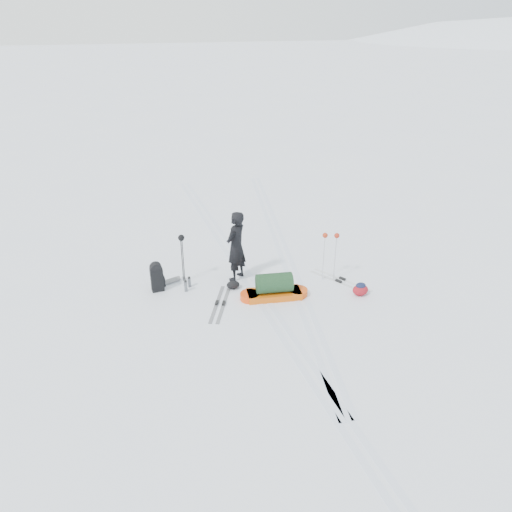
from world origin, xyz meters
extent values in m
plane|color=white|center=(0.00, 0.00, 0.00)|extent=(200.00, 200.00, 0.00)
ellipsoid|color=white|center=(90.00, 90.00, -75.00)|extent=(256.00, 192.00, 160.00)
cube|color=silver|center=(-0.12, 0.00, 0.00)|extent=(1.40, 17.97, 0.01)
cube|color=silver|center=(0.12, 0.00, 0.00)|extent=(1.40, 17.97, 0.01)
cube|color=silver|center=(1.28, 2.00, 0.00)|extent=(2.09, 13.88, 0.01)
cube|color=silver|center=(1.52, 2.00, 0.00)|extent=(2.09, 13.88, 0.01)
imported|color=black|center=(-0.33, 0.62, 0.95)|extent=(0.82, 0.81, 1.91)
cube|color=#CE550C|center=(0.36, -0.56, 0.08)|extent=(1.38, 0.68, 0.17)
cylinder|color=#D8480C|center=(0.97, -0.62, 0.08)|extent=(0.53, 0.53, 0.17)
cylinder|color=#E43F0D|center=(-0.25, -0.50, 0.08)|extent=(0.53, 0.53, 0.17)
cylinder|color=black|center=(0.36, -0.56, 0.41)|extent=(0.93, 0.57, 0.49)
cube|color=black|center=(-2.42, 0.53, 0.31)|extent=(0.33, 0.25, 0.62)
cylinder|color=black|center=(-2.42, 0.53, 0.64)|extent=(0.32, 0.24, 0.30)
cube|color=black|center=(-2.26, 0.56, 0.22)|extent=(0.09, 0.17, 0.27)
cylinder|color=slate|center=(-2.05, 0.83, 0.07)|extent=(0.50, 0.29, 0.13)
cylinder|color=black|center=(-1.72, 0.87, 0.63)|extent=(0.03, 0.03, 1.25)
cylinder|color=black|center=(-1.70, 0.79, 0.63)|extent=(0.03, 0.03, 1.25)
torus|color=black|center=(-1.72, 0.87, 0.10)|extent=(0.11, 0.11, 0.01)
torus|color=black|center=(-1.70, 0.79, 0.10)|extent=(0.11, 0.11, 0.01)
sphere|color=black|center=(-1.70, 0.82, 1.27)|extent=(0.17, 0.17, 0.17)
cylinder|color=silver|center=(1.87, -0.01, 0.64)|extent=(0.02, 0.02, 1.27)
cylinder|color=silver|center=(2.15, -0.11, 0.64)|extent=(0.02, 0.02, 1.27)
torus|color=silver|center=(1.87, -0.01, 0.10)|extent=(0.10, 0.10, 0.01)
torus|color=#B7B9BF|center=(2.15, -0.11, 0.10)|extent=(0.10, 0.10, 0.01)
sphere|color=maroon|center=(1.87, -0.01, 1.29)|extent=(0.14, 0.14, 0.14)
sphere|color=maroon|center=(2.15, -0.11, 1.29)|extent=(0.14, 0.14, 0.14)
cube|color=gray|center=(-0.93, -0.57, 0.01)|extent=(0.70, 1.63, 0.02)
cube|color=gray|center=(-1.09, -0.51, 0.01)|extent=(0.70, 1.63, 0.02)
cube|color=black|center=(-0.93, -0.57, 0.04)|extent=(0.12, 0.18, 0.05)
cube|color=black|center=(-1.09, -0.51, 0.04)|extent=(0.12, 0.18, 0.05)
cube|color=#B9BDC0|center=(2.23, -0.28, 0.01)|extent=(1.06, 1.56, 0.02)
cube|color=silver|center=(2.38, -0.18, 0.01)|extent=(1.06, 1.56, 0.02)
cube|color=black|center=(2.23, -0.28, 0.04)|extent=(0.16, 0.19, 0.05)
cube|color=black|center=(2.38, -0.18, 0.04)|extent=(0.16, 0.19, 0.05)
torus|color=#54A7CC|center=(0.83, -0.60, 0.03)|extent=(0.57, 0.57, 0.05)
torus|color=#60B0EB|center=(0.85, -0.56, 0.04)|extent=(0.45, 0.45, 0.04)
ellipsoid|color=maroon|center=(2.49, -1.01, 0.14)|extent=(0.50, 0.47, 0.29)
ellipsoid|color=black|center=(2.49, -1.01, 0.27)|extent=(0.33, 0.31, 0.14)
cylinder|color=#595D61|center=(-1.73, 0.29, 0.14)|extent=(0.10, 0.10, 0.28)
cylinder|color=#595B60|center=(-1.61, 0.50, 0.13)|extent=(0.10, 0.10, 0.26)
cylinder|color=black|center=(-1.73, 0.29, 0.30)|extent=(0.08, 0.08, 0.03)
cylinder|color=black|center=(-1.61, 0.50, 0.27)|extent=(0.08, 0.08, 0.03)
ellipsoid|color=black|center=(-0.53, 0.13, 0.11)|extent=(0.38, 0.31, 0.21)
camera|label=1|loc=(-2.82, -10.81, 6.52)|focal=35.00mm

